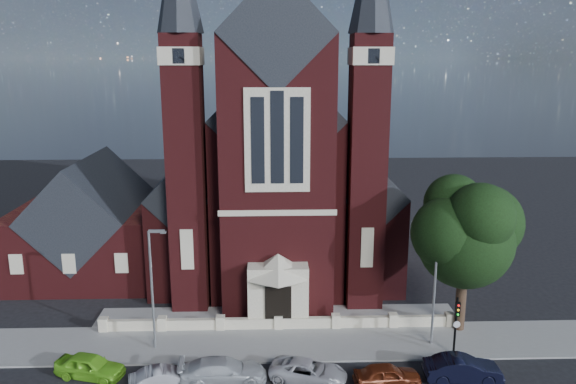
% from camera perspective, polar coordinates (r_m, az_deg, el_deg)
% --- Properties ---
extents(ground, '(120.00, 120.00, 0.00)m').
position_cam_1_polar(ground, '(47.86, -1.14, -9.12)').
color(ground, black).
rests_on(ground, ground).
extents(pavement_strip, '(60.00, 5.00, 0.12)m').
position_cam_1_polar(pavement_strip, '(38.38, -0.94, -15.14)').
color(pavement_strip, gray).
rests_on(pavement_strip, ground).
extents(forecourt_paving, '(26.00, 3.00, 0.14)m').
position_cam_1_polar(forecourt_paving, '(41.93, -1.03, -12.52)').
color(forecourt_paving, gray).
rests_on(forecourt_paving, ground).
extents(forecourt_wall, '(24.00, 0.40, 0.90)m').
position_cam_1_polar(forecourt_wall, '(40.14, -0.98, -13.77)').
color(forecourt_wall, '#B6AF91').
rests_on(forecourt_wall, ground).
extents(church, '(20.01, 34.90, 29.20)m').
position_cam_1_polar(church, '(53.13, -1.29, 2.39)').
color(church, '#4E1416').
rests_on(church, ground).
extents(parish_hall, '(12.00, 12.20, 10.24)m').
position_cam_1_polar(parish_hall, '(51.72, -19.26, -3.45)').
color(parish_hall, '#4E1416').
rests_on(parish_hall, ground).
extents(street_tree, '(6.40, 6.60, 10.70)m').
position_cam_1_polar(street_tree, '(38.98, 17.90, -4.23)').
color(street_tree, black).
rests_on(street_tree, ground).
extents(street_lamp_left, '(1.16, 0.22, 8.09)m').
position_cam_1_polar(street_lamp_left, '(36.70, -13.55, -8.97)').
color(street_lamp_left, gray).
rests_on(street_lamp_left, ground).
extents(street_lamp_right, '(1.16, 0.22, 8.09)m').
position_cam_1_polar(street_lamp_right, '(37.46, 14.85, -8.58)').
color(street_lamp_right, gray).
rests_on(street_lamp_right, ground).
extents(traffic_signal, '(0.28, 0.42, 4.00)m').
position_cam_1_polar(traffic_signal, '(37.16, 16.74, -12.29)').
color(traffic_signal, black).
rests_on(traffic_signal, ground).
extents(car_lime_van, '(4.43, 2.71, 1.41)m').
position_cam_1_polar(car_lime_van, '(36.47, -19.47, -16.34)').
color(car_lime_van, '#79D129').
rests_on(car_lime_van, ground).
extents(car_silver_a, '(4.03, 2.34, 1.25)m').
position_cam_1_polar(car_silver_a, '(34.32, -12.58, -18.01)').
color(car_silver_a, '#9B9DA3').
rests_on(car_silver_a, ground).
extents(car_silver_b, '(5.20, 2.39, 1.47)m').
position_cam_1_polar(car_silver_b, '(34.21, -6.65, -17.65)').
color(car_silver_b, '#B7BBBF').
rests_on(car_silver_b, ground).
extents(car_white_suv, '(4.93, 3.37, 1.25)m').
position_cam_1_polar(car_white_suv, '(34.23, 2.10, -17.75)').
color(car_white_suv, silver).
rests_on(car_white_suv, ground).
extents(car_dark_red, '(4.00, 1.90, 1.32)m').
position_cam_1_polar(car_dark_red, '(34.27, 10.05, -17.87)').
color(car_dark_red, '#612310').
rests_on(car_dark_red, ground).
extents(car_navy, '(4.51, 1.72, 1.47)m').
position_cam_1_polar(car_navy, '(35.72, 17.33, -16.78)').
color(car_navy, black).
rests_on(car_navy, ground).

